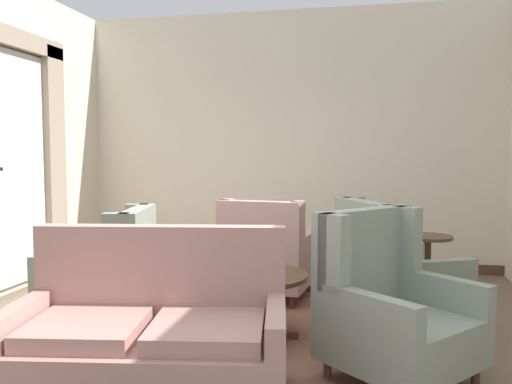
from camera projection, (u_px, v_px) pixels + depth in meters
name	position (u px, v px, depth m)	size (l,w,h in m)	color
ground	(225.00, 352.00, 3.89)	(8.73, 8.73, 0.00)	brown
wall_back	(287.00, 140.00, 6.81)	(5.61, 0.08, 3.32)	beige
baseboard_back	(286.00, 261.00, 6.87)	(5.45, 0.03, 0.12)	#4C3323
area_rug	(234.00, 338.00, 4.18)	(3.11, 3.11, 0.01)	brown
window_with_curtains	(1.00, 153.00, 5.30)	(0.12, 2.11, 2.77)	silver
coffee_table	(255.00, 285.00, 4.18)	(0.86, 0.86, 0.52)	#4C3323
porcelain_vase	(251.00, 253.00, 4.22)	(0.16, 0.16, 0.37)	brown
settee	(151.00, 331.00, 3.16)	(1.74, 1.07, 1.01)	tan
armchair_beside_settee	(267.00, 257.00, 5.29)	(0.93, 0.94, 1.03)	tan
armchair_near_window	(392.00, 276.00, 4.38)	(1.16, 1.14, 1.10)	gray
armchair_back_corner	(390.00, 310.00, 3.41)	(1.16, 1.16, 1.10)	gray
armchair_near_sideboard	(107.00, 277.00, 4.39)	(0.98, 0.96, 1.03)	gray
side_table	(427.00, 263.00, 5.11)	(0.47, 0.47, 0.68)	#4C3323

